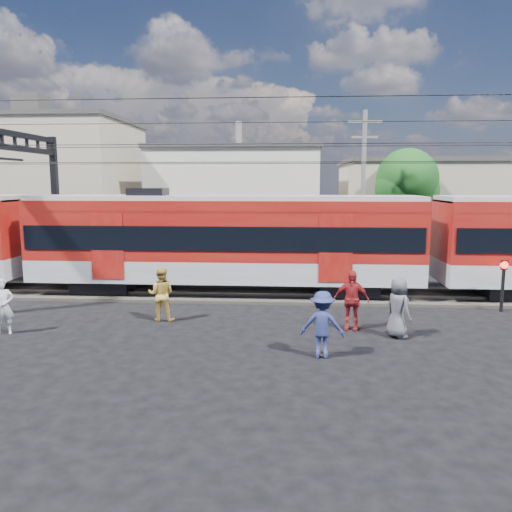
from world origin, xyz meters
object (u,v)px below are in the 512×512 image
Objects in this scene: commuter_train at (230,238)px; pedestrian_c at (322,325)px; crossing_signal at (503,276)px; pedestrian_a at (3,306)px.

commuter_train reaches higher than pedestrian_c.
pedestrian_c is 8.69m from crossing_signal.
commuter_train is 8.91m from pedestrian_a.
pedestrian_a is 0.96× the size of pedestrian_c.
pedestrian_a is at bearing -0.23° from pedestrian_c.
crossing_signal reaches higher than pedestrian_c.
commuter_train reaches higher than crossing_signal.
commuter_train is 27.44× the size of pedestrian_c.
crossing_signal is at bearing -15.66° from pedestrian_a.
commuter_train is at bearing 14.46° from pedestrian_a.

